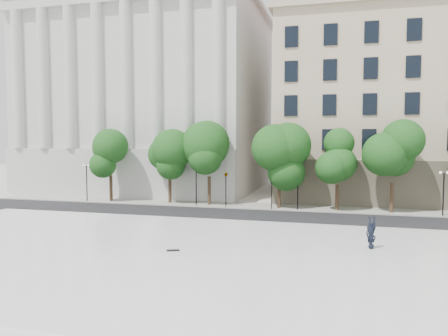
# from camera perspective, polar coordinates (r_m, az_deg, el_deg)

# --- Properties ---
(ground) EXTENTS (160.00, 160.00, 0.00)m
(ground) POSITION_cam_1_polar(r_m,az_deg,el_deg) (24.06, -8.26, -13.73)
(ground) COLOR beige
(ground) RESTS_ON ground
(plaza) EXTENTS (44.00, 22.00, 0.45)m
(plaza) POSITION_cam_1_polar(r_m,az_deg,el_deg) (26.67, -5.70, -11.43)
(plaza) COLOR white
(plaza) RESTS_ON ground
(street) EXTENTS (60.00, 8.00, 0.02)m
(street) POSITION_cam_1_polar(r_m,az_deg,el_deg) (40.76, 1.73, -6.32)
(street) COLOR black
(street) RESTS_ON ground
(far_sidewalk) EXTENTS (60.00, 4.00, 0.12)m
(far_sidewalk) POSITION_cam_1_polar(r_m,az_deg,el_deg) (46.54, 3.40, -4.97)
(far_sidewalk) COLOR #A9A79C
(far_sidewalk) RESTS_ON ground
(building_west) EXTENTS (31.50, 27.65, 25.60)m
(building_west) POSITION_cam_1_polar(r_m,az_deg,el_deg) (65.31, -8.90, 8.85)
(building_west) COLOR #BAB9B5
(building_west) RESTS_ON ground
(building_east) EXTENTS (36.00, 26.15, 23.00)m
(building_east) POSITION_cam_1_polar(r_m,az_deg,el_deg) (61.10, 25.28, 7.22)
(building_east) COLOR #BBAB8F
(building_east) RESTS_ON ground
(traffic_light_west) EXTENTS (0.46, 1.94, 4.28)m
(traffic_light_west) POSITION_cam_1_polar(r_m,az_deg,el_deg) (44.94, 0.24, -0.52)
(traffic_light_west) COLOR black
(traffic_light_west) RESTS_ON ground
(traffic_light_east) EXTENTS (0.83, 1.84, 4.23)m
(traffic_light_east) POSITION_cam_1_polar(r_m,az_deg,el_deg) (44.00, 6.26, -0.70)
(traffic_light_east) COLOR black
(traffic_light_east) RESTS_ON ground
(person_lying) EXTENTS (1.74, 2.05, 0.54)m
(person_lying) POSITION_cam_1_polar(r_m,az_deg,el_deg) (28.81, 18.65, -9.44)
(person_lying) COLOR black
(person_lying) RESTS_ON plaza
(skateboard) EXTENTS (0.80, 0.47, 0.08)m
(skateboard) POSITION_cam_1_polar(r_m,az_deg,el_deg) (27.06, -6.68, -10.63)
(skateboard) COLOR black
(skateboard) RESTS_ON plaza
(street_trees) EXTENTS (40.93, 4.62, 8.02)m
(street_trees) POSITION_cam_1_polar(r_m,az_deg,el_deg) (45.04, 6.00, 1.34)
(street_trees) COLOR #382619
(street_trees) RESTS_ON ground
(lamp_posts) EXTENTS (37.90, 0.28, 4.31)m
(lamp_posts) POSITION_cam_1_polar(r_m,az_deg,el_deg) (44.86, 2.75, -1.64)
(lamp_posts) COLOR black
(lamp_posts) RESTS_ON ground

